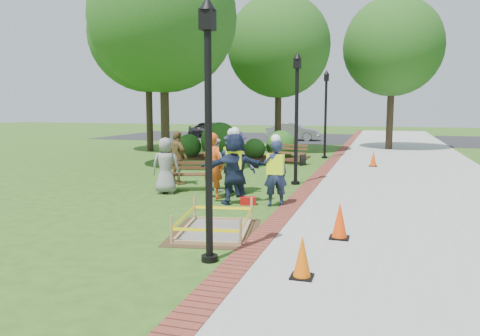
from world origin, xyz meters
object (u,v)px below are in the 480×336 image
(bench_near, at_px, (194,181))
(cone_front, at_px, (302,258))
(hivis_worker_b, at_px, (275,171))
(hivis_worker_a, at_px, (235,166))
(lamp_near, at_px, (208,111))
(hivis_worker_c, at_px, (232,162))
(wet_concrete_pad, at_px, (215,221))

(bench_near, height_order, cone_front, bench_near)
(cone_front, xyz_separation_m, hivis_worker_b, (-1.51, 4.88, 0.60))
(hivis_worker_a, bearing_deg, lamp_near, -77.67)
(hivis_worker_c, bearing_deg, hivis_worker_b, -35.00)
(cone_front, xyz_separation_m, hivis_worker_a, (-2.59, 4.85, 0.68))
(wet_concrete_pad, xyz_separation_m, lamp_near, (0.53, -1.71, 2.25))
(lamp_near, distance_m, hivis_worker_c, 5.96)
(wet_concrete_pad, bearing_deg, hivis_worker_a, 99.28)
(cone_front, relative_size, hivis_worker_b, 0.36)
(wet_concrete_pad, distance_m, hivis_worker_a, 2.93)
(hivis_worker_a, bearing_deg, wet_concrete_pad, -80.72)
(bench_near, relative_size, hivis_worker_a, 0.84)
(cone_front, height_order, lamp_near, lamp_near)
(hivis_worker_b, bearing_deg, cone_front, -72.80)
(hivis_worker_a, height_order, hivis_worker_c, hivis_worker_a)
(bench_near, xyz_separation_m, hivis_worker_c, (1.34, -0.42, 0.68))
(wet_concrete_pad, xyz_separation_m, hivis_worker_a, (-0.46, 2.79, 0.76))
(cone_front, distance_m, lamp_near, 2.71)
(bench_near, bearing_deg, hivis_worker_a, -40.40)
(wet_concrete_pad, xyz_separation_m, hivis_worker_c, (-0.89, 3.87, 0.72))
(bench_near, distance_m, hivis_worker_c, 1.56)
(lamp_near, height_order, hivis_worker_b, lamp_near)
(cone_front, xyz_separation_m, lamp_near, (-1.61, 0.35, 2.16))
(wet_concrete_pad, distance_m, bench_near, 4.84)
(wet_concrete_pad, height_order, bench_near, bench_near)
(bench_near, relative_size, hivis_worker_c, 0.88)
(hivis_worker_a, height_order, hivis_worker_b, hivis_worker_a)
(cone_front, bearing_deg, hivis_worker_b, 107.20)
(wet_concrete_pad, bearing_deg, lamp_near, -72.85)
(bench_near, distance_m, hivis_worker_a, 2.43)
(hivis_worker_b, distance_m, hivis_worker_c, 1.85)
(wet_concrete_pad, height_order, lamp_near, lamp_near)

